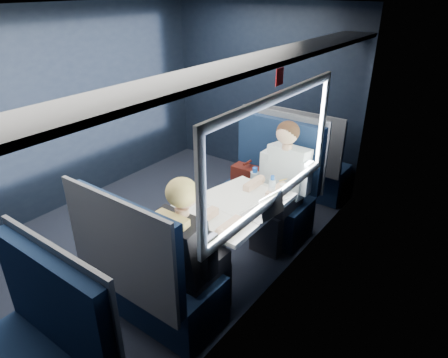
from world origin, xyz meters
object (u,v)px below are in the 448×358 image
Objects in this scene: table at (236,212)px; seat_bay_near at (267,192)px; man at (282,180)px; seat_bay_far at (152,280)px; seat_row_front at (305,165)px; woman at (189,247)px; laptop at (266,210)px; cup at (283,188)px; bottle_small at (272,188)px.

table is 0.93m from seat_bay_near.
seat_bay_far is at bearing -99.03° from man.
table is 1.82m from seat_row_front.
woman is (0.25, -2.50, 0.32)m from seat_row_front.
woman is (0.00, -1.41, 0.01)m from man.
seat_bay_far is at bearing -146.18° from woman.
seat_bay_near is 1.75m from seat_bay_far.
laptop is 3.77× the size of cup.
seat_bay_near is at bearing 122.90° from bottle_small.
seat_row_front is 13.99× the size of cup.
woman is at bearing -90.00° from man.
laptop is 1.46× the size of bottle_small.
cup is (0.40, -1.36, 0.37)m from seat_row_front.
seat_bay_near is at bearing 99.33° from woman.
seat_bay_far is (0.01, -1.75, -0.01)m from seat_bay_near.
bottle_small is (-0.12, 0.31, 0.04)m from laptop.
seat_bay_near is (-0.19, 0.87, -0.24)m from table.
seat_bay_far is 0.95× the size of woman.
seat_bay_far is 5.89× the size of bottle_small.
cup is (0.40, 1.31, 0.37)m from seat_bay_far.
seat_bay_near reaches higher than bottle_small.
laptop reaches higher than table.
woman is at bearing -108.70° from laptop.
laptop is (0.50, -0.88, 0.38)m from seat_bay_near.
man is 0.43m from bottle_small.
seat_bay_far is 1.06m from laptop.
seat_row_front reaches higher than bottle_small.
bottle_small is at bearing -76.42° from seat_row_front.
seat_row_front is at bearing 103.58° from bottle_small.
man reaches higher than seat_bay_far.
seat_bay_far reaches higher than table.
table is at bearing -121.01° from bottle_small.
woman reaches higher than cup.
seat_bay_near is at bearing 146.21° from man.
man reaches higher than bottle_small.
woman is 0.74m from laptop.
bottle_small is (0.37, -0.57, 0.41)m from seat_bay_near.
seat_bay_near is 1.00× the size of seat_bay_far.
seat_row_front is 3.71× the size of laptop.
table is at bearing -84.20° from seat_row_front.
seat_bay_near is 0.95× the size of woman.
seat_bay_near is at bearing 133.32° from cup.
seat_bay_near is 5.89× the size of bottle_small.
table is 12.06× the size of cup.
seat_bay_far reaches higher than laptop.
man is 4.23× the size of laptop.
man is 0.30m from cup.
man is 6.18× the size of bottle_small.
seat_bay_near is 0.95× the size of man.
table is 0.93m from seat_bay_far.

